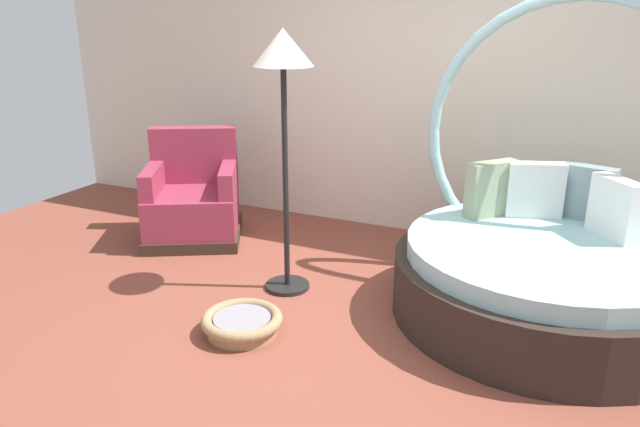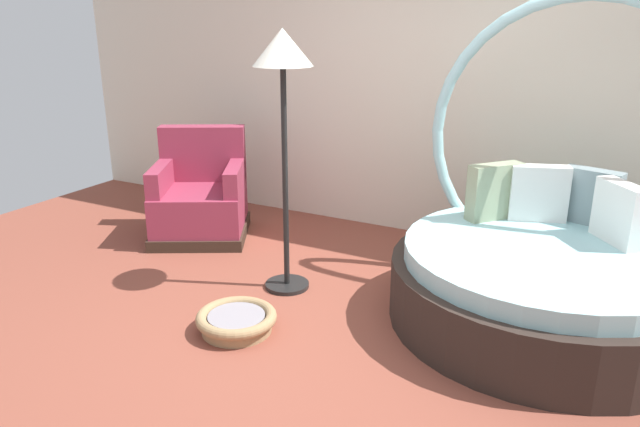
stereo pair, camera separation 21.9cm
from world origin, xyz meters
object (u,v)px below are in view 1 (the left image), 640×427
Objects in this scene: pet_basket at (242,323)px; red_armchair at (193,201)px; round_daybed at (549,258)px; floor_lamp at (283,74)px.

red_armchair is at bearing 135.10° from pet_basket.
round_daybed reaches higher than pet_basket.
round_daybed is 1.13× the size of floor_lamp.
round_daybed is 1.90× the size of red_armchair.
red_armchair is 1.84m from pet_basket.
round_daybed is 2.12m from floor_lamp.
round_daybed is 4.04× the size of pet_basket.
pet_basket is at bearing -44.90° from red_armchair.
round_daybed is at bearing 13.80° from floor_lamp.
red_armchair is at bearing 176.95° from round_daybed.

